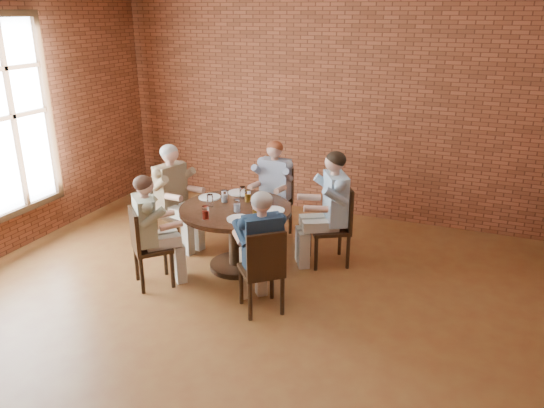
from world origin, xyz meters
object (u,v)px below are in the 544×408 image
at_px(dining_table, 236,226).
at_px(diner_d, 151,232).
at_px(diner_a, 330,209).
at_px(diner_e, 261,252).
at_px(diner_b, 273,190).
at_px(smartphone, 253,218).
at_px(chair_b, 276,199).
at_px(chair_c, 171,207).
at_px(diner_c, 174,197).
at_px(chair_a, 337,222).
at_px(chair_d, 145,244).
at_px(chair_e, 263,268).

bearing_deg(dining_table, diner_d, -134.07).
bearing_deg(diner_a, diner_e, -43.88).
distance_m(diner_b, smartphone, 1.29).
height_order(chair_b, diner_b, diner_b).
relative_size(chair_c, diner_c, 0.71).
xyz_separation_m(chair_a, chair_d, (-1.73, -1.32, -0.03)).
xyz_separation_m(diner_a, diner_b, (-0.89, 0.47, -0.04)).
height_order(dining_table, diner_e, diner_e).
distance_m(diner_b, chair_c, 1.32).
relative_size(dining_table, smartphone, 8.49).
bearing_deg(chair_a, smartphone, -69.93).
bearing_deg(dining_table, chair_a, 29.70).
height_order(diner_b, chair_d, diner_b).
bearing_deg(diner_b, chair_e, -68.15).
bearing_deg(chair_d, diner_e, -135.32).
distance_m(chair_a, chair_d, 2.18).
bearing_deg(diner_c, diner_b, -38.55).
xyz_separation_m(dining_table, chair_b, (0.05, 1.09, -0.03)).
height_order(diner_a, chair_c, diner_a).
bearing_deg(chair_b, diner_a, -29.14).
bearing_deg(dining_table, chair_b, 87.34).
bearing_deg(dining_table, chair_d, -134.07).
distance_m(dining_table, diner_d, 0.96).
bearing_deg(diner_c, diner_e, -106.51).
height_order(chair_a, smartphone, chair_a).
bearing_deg(diner_a, dining_table, -90.00).
xyz_separation_m(diner_a, chair_d, (-1.66, -1.28, -0.19)).
xyz_separation_m(dining_table, diner_c, (-0.97, 0.27, 0.12)).
distance_m(diner_b, diner_e, 1.83).
relative_size(dining_table, chair_b, 1.39).
xyz_separation_m(chair_e, smartphone, (-0.35, 0.54, 0.27)).
relative_size(diner_a, diner_b, 1.06).
xyz_separation_m(chair_a, diner_e, (-0.39, -1.30, 0.11)).
height_order(diner_a, diner_e, diner_a).
relative_size(chair_a, chair_c, 1.03).
xyz_separation_m(dining_table, diner_e, (0.62, -0.72, 0.10)).
xyz_separation_m(dining_table, chair_d, (-0.72, -0.74, -0.04)).
distance_m(chair_a, diner_a, 0.18).
distance_m(dining_table, chair_b, 1.09).
bearing_deg(diner_b, diner_d, -110.09).
bearing_deg(diner_d, diner_e, -137.61).
bearing_deg(chair_c, chair_d, -146.50).
height_order(chair_a, diner_b, diner_b).
bearing_deg(chair_c, diner_c, -90.00).
relative_size(chair_a, diner_d, 0.76).
bearing_deg(chair_a, chair_b, -147.44).
distance_m(diner_d, smartphone, 1.09).
relative_size(chair_e, smartphone, 6.01).
xyz_separation_m(dining_table, chair_c, (-1.05, 0.29, -0.03)).
bearing_deg(diner_b, chair_d, -110.88).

